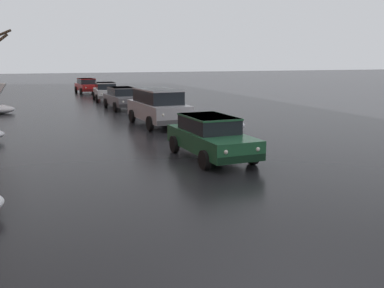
% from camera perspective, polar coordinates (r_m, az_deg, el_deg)
% --- Properties ---
extents(snow_bank_along_left_kerb, '(1.86, 1.03, 0.87)m').
position_cam_1_polar(snow_bank_along_left_kerb, '(29.42, -4.07, 5.56)').
color(snow_bank_along_left_kerb, white).
rests_on(snow_bank_along_left_kerb, ground).
extents(snow_bank_near_corner_right, '(2.29, 1.40, 0.64)m').
position_cam_1_polar(snow_bank_near_corner_right, '(19.52, 3.99, 2.37)').
color(snow_bank_near_corner_right, white).
rests_on(snow_bank_near_corner_right, ground).
extents(snow_bank_far_right_pile, '(2.55, 1.03, 0.69)m').
position_cam_1_polar(snow_bank_far_right_pile, '(33.15, -6.27, 5.93)').
color(snow_bank_far_right_pile, white).
rests_on(snow_bank_far_right_pile, ground).
extents(sedan_green_approaching_near_lane, '(1.94, 4.36, 1.42)m').
position_cam_1_polar(sedan_green_approaching_near_lane, '(14.54, 2.46, 1.08)').
color(sedan_green_approaching_near_lane, '#1E5633').
rests_on(sedan_green_approaching_near_lane, ground).
extents(suv_silver_parked_kerbside_close, '(2.25, 4.79, 1.82)m').
position_cam_1_polar(suv_silver_parked_kerbside_close, '(21.78, -4.53, 5.08)').
color(suv_silver_parked_kerbside_close, '#B7B7BC').
rests_on(suv_silver_parked_kerbside_close, ground).
extents(sedan_grey_parked_kerbside_mid, '(2.09, 4.48, 1.42)m').
position_cam_1_polar(sedan_grey_parked_kerbside_mid, '(29.44, -9.14, 6.11)').
color(sedan_grey_parked_kerbside_mid, slate).
rests_on(sedan_grey_parked_kerbside_mid, ground).
extents(sedan_white_parked_far_down_block, '(2.07, 4.47, 1.42)m').
position_cam_1_polar(sedan_white_parked_far_down_block, '(35.63, -11.32, 6.91)').
color(sedan_white_parked_far_down_block, silver).
rests_on(sedan_white_parked_far_down_block, ground).
extents(sedan_red_queued_behind_truck, '(2.04, 4.34, 1.42)m').
position_cam_1_polar(sedan_red_queued_behind_truck, '(43.27, -13.74, 7.53)').
color(sedan_red_queued_behind_truck, red).
rests_on(sedan_red_queued_behind_truck, ground).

